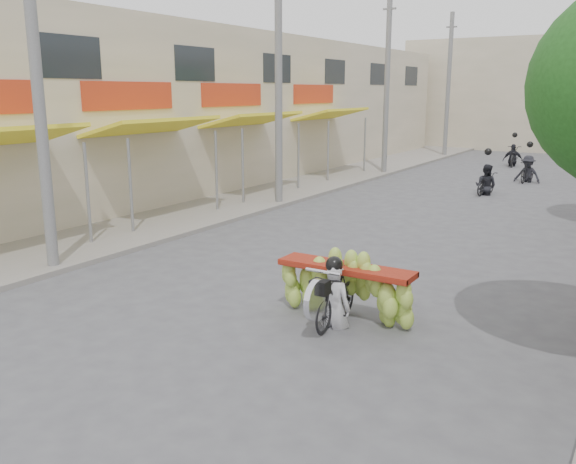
{
  "coord_description": "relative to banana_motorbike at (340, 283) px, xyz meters",
  "views": [
    {
      "loc": [
        5.4,
        -5.04,
        3.74
      ],
      "look_at": [
        -0.54,
        4.65,
        1.1
      ],
      "focal_mm": 38.0,
      "sensor_mm": 36.0,
      "label": 1
    }
  ],
  "objects": [
    {
      "name": "utility_pole_far",
      "position": [
        -6.56,
        17.49,
        3.36
      ],
      "size": [
        0.6,
        0.24,
        8.0
      ],
      "color": "slate",
      "rests_on": "ground"
    },
    {
      "name": "bg_motorbike_a",
      "position": [
        -1.17,
        14.21,
        0.11
      ],
      "size": [
        0.85,
        1.47,
        1.95
      ],
      "color": "black",
      "rests_on": "ground"
    },
    {
      "name": "far_building",
      "position": [
        -1.16,
        34.49,
        2.83
      ],
      "size": [
        20.0,
        6.0,
        7.0
      ],
      "primitive_type": "cube",
      "color": "beige",
      "rests_on": "ground"
    },
    {
      "name": "utility_pole_mid",
      "position": [
        -6.56,
        8.49,
        3.36
      ],
      "size": [
        0.6,
        0.24,
        8.0
      ],
      "color": "slate",
      "rests_on": "ground"
    },
    {
      "name": "bg_motorbike_b",
      "position": [
        -0.45,
        18.22,
        0.2
      ],
      "size": [
        1.12,
        1.59,
        1.95
      ],
      "color": "black",
      "rests_on": "ground"
    },
    {
      "name": "banana_motorbike",
      "position": [
        0.0,
        0.0,
        0.0
      ],
      "size": [
        2.32,
        1.79,
        1.95
      ],
      "color": "black",
      "rests_on": "ground"
    },
    {
      "name": "bg_motorbike_c",
      "position": [
        -2.17,
        23.7,
        0.11
      ],
      "size": [
        1.03,
        1.81,
        1.95
      ],
      "color": "black",
      "rests_on": "ground"
    },
    {
      "name": "utility_pole_near",
      "position": [
        -6.56,
        -0.51,
        3.36
      ],
      "size": [
        0.6,
        0.24,
        8.0
      ],
      "color": "slate",
      "rests_on": "ground"
    },
    {
      "name": "ground",
      "position": [
        -1.16,
        -3.51,
        -0.67
      ],
      "size": [
        120.0,
        120.0,
        0.0
      ],
      "primitive_type": "plane",
      "color": "#535358",
      "rests_on": "ground"
    },
    {
      "name": "shophouse_row_left",
      "position": [
        -13.15,
        10.47,
        2.33
      ],
      "size": [
        9.77,
        40.0,
        6.0
      ],
      "color": "beige",
      "rests_on": "ground"
    },
    {
      "name": "sidewalk_left",
      "position": [
        -8.16,
        11.49,
        -0.61
      ],
      "size": [
        4.0,
        60.0,
        0.12
      ],
      "primitive_type": "cube",
      "color": "gray",
      "rests_on": "ground"
    },
    {
      "name": "utility_pole_back",
      "position": [
        -6.56,
        26.49,
        3.36
      ],
      "size": [
        0.6,
        0.24,
        8.0
      ],
      "color": "slate",
      "rests_on": "ground"
    }
  ]
}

